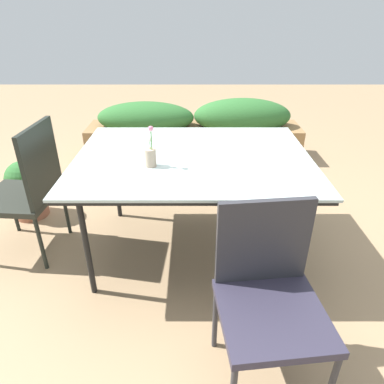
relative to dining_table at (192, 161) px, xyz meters
The scene contains 7 objects.
ground_plane 0.73m from the dining_table, 140.16° to the left, with size 12.00×12.00×0.00m, color #9E7F5B.
dining_table is the anchor object (origin of this frame).
chair_end_left 1.16m from the dining_table, behind, with size 0.51×0.51×0.97m.
chair_near_right 1.05m from the dining_table, 70.77° to the right, with size 0.51×0.51×0.90m.
flower_vase 0.33m from the dining_table, 147.03° to the right, with size 0.07×0.07×0.26m.
planter_box 1.83m from the dining_table, 89.09° to the left, with size 2.47×0.51×0.71m.
potted_plant 1.56m from the dining_table, 161.46° to the left, with size 0.31×0.31×0.51m.
Camera 1 is at (0.08, -2.21, 1.65)m, focal length 32.59 mm.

